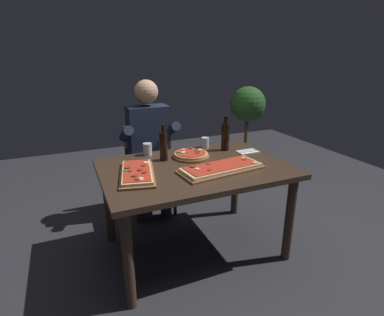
{
  "coord_description": "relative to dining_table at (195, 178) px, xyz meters",
  "views": [
    {
      "loc": [
        -0.87,
        -1.98,
        1.56
      ],
      "look_at": [
        0.0,
        0.05,
        0.79
      ],
      "focal_mm": 28.36,
      "sensor_mm": 36.0,
      "label": 1
    }
  ],
  "objects": [
    {
      "name": "ground_plane",
      "position": [
        0.0,
        0.0,
        -0.64
      ],
      "size": [
        6.4,
        6.4,
        0.0
      ],
      "primitive_type": "plane",
      "color": "#2D2D33"
    },
    {
      "name": "pizza_rectangular_left",
      "position": [
        -0.45,
        -0.01,
        0.12
      ],
      "size": [
        0.34,
        0.53,
        0.05
      ],
      "color": "brown",
      "rests_on": "dining_table"
    },
    {
      "name": "potted_plant_corner",
      "position": [
        1.24,
        1.19,
        0.11
      ],
      "size": [
        0.43,
        0.43,
        1.18
      ],
      "color": "#846042",
      "rests_on": "ground_plane"
    },
    {
      "name": "napkin_cutlery_set",
      "position": [
        0.56,
        0.14,
        0.1
      ],
      "size": [
        0.18,
        0.11,
        0.01
      ],
      "color": "white",
      "rests_on": "dining_table"
    },
    {
      "name": "tumbler_near_camera",
      "position": [
        0.28,
        0.41,
        0.14
      ],
      "size": [
        0.07,
        0.07,
        0.09
      ],
      "color": "silver",
      "rests_on": "dining_table"
    },
    {
      "name": "seated_diner",
      "position": [
        -0.15,
        0.74,
        0.1
      ],
      "size": [
        0.53,
        0.41,
        1.33
      ],
      "color": "#23232D",
      "rests_on": "ground_plane"
    },
    {
      "name": "dining_table",
      "position": [
        0.0,
        0.0,
        0.0
      ],
      "size": [
        1.4,
        0.96,
        0.74
      ],
      "color": "#3D2B1E",
      "rests_on": "ground_plane"
    },
    {
      "name": "tumbler_far_side",
      "position": [
        -0.26,
        0.4,
        0.14
      ],
      "size": [
        0.07,
        0.07,
        0.1
      ],
      "color": "silver",
      "rests_on": "dining_table"
    },
    {
      "name": "diner_chair",
      "position": [
        -0.15,
        0.86,
        -0.16
      ],
      "size": [
        0.44,
        0.44,
        0.87
      ],
      "color": "#3D2B1E",
      "rests_on": "ground_plane"
    },
    {
      "name": "pizza_rectangular_front",
      "position": [
        0.14,
        -0.16,
        0.11
      ],
      "size": [
        0.66,
        0.33,
        0.05
      ],
      "color": "brown",
      "rests_on": "dining_table"
    },
    {
      "name": "wine_bottle_dark",
      "position": [
        0.41,
        0.27,
        0.22
      ],
      "size": [
        0.07,
        0.07,
        0.31
      ],
      "color": "black",
      "rests_on": "dining_table"
    },
    {
      "name": "oil_bottle_amber",
      "position": [
        -0.17,
        0.22,
        0.22
      ],
      "size": [
        0.06,
        0.06,
        0.29
      ],
      "color": "black",
      "rests_on": "dining_table"
    },
    {
      "name": "pizza_round_far",
      "position": [
        0.06,
        0.21,
        0.12
      ],
      "size": [
        0.31,
        0.31,
        0.05
      ],
      "color": "brown",
      "rests_on": "dining_table"
    }
  ]
}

